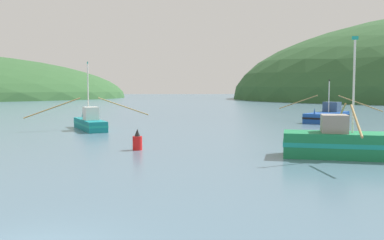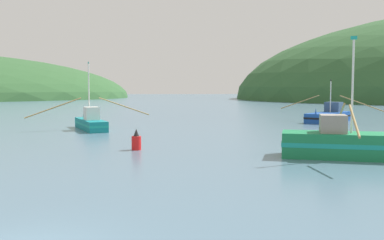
# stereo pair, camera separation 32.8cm
# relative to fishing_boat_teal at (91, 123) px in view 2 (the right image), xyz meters

# --- Properties ---
(fishing_boat_teal) EXTENTS (11.25, 7.85, 6.69)m
(fishing_boat_teal) POSITION_rel_fishing_boat_teal_xyz_m (0.00, 0.00, 0.00)
(fishing_boat_teal) COLOR #147F84
(fishing_boat_teal) RESTS_ON ground
(fishing_boat_blue) EXTENTS (9.95, 8.57, 5.14)m
(fishing_boat_blue) POSITION_rel_fishing_boat_teal_xyz_m (26.97, 9.40, 0.03)
(fishing_boat_blue) COLOR #19479E
(fishing_boat_blue) RESTS_ON ground
(fishing_boat_green) EXTENTS (7.72, 10.00, 7.04)m
(fishing_boat_green) POSITION_rel_fishing_boat_teal_xyz_m (18.55, -17.68, 0.17)
(fishing_boat_green) COLOR #197A47
(fishing_boat_green) RESTS_ON ground
(channel_buoy) EXTENTS (0.63, 0.63, 1.40)m
(channel_buoy) POSITION_rel_fishing_boat_teal_xyz_m (6.03, -14.15, -0.12)
(channel_buoy) COLOR red
(channel_buoy) RESTS_ON ground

